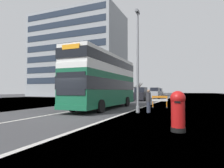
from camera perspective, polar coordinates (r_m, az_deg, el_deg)
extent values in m
cube|color=#38383A|center=(12.66, -15.45, -9.68)|extent=(140.00, 280.00, 0.10)
cube|color=#B2AFA8|center=(10.98, -1.62, -10.70)|extent=(0.24, 196.00, 0.01)
cube|color=silver|center=(13.44, -19.64, -8.99)|extent=(0.16, 168.00, 0.01)
cube|color=#145638|center=(17.73, -2.25, -1.65)|extent=(2.56, 11.04, 2.84)
cube|color=silver|center=(17.81, -2.24, 3.57)|extent=(2.56, 11.04, 0.40)
cube|color=silver|center=(17.91, -2.24, 6.30)|extent=(2.53, 10.93, 1.31)
cube|color=black|center=(17.73, -2.25, -0.27)|extent=(2.59, 11.15, 0.91)
cube|color=black|center=(17.91, -2.24, 6.30)|extent=(2.57, 11.10, 0.72)
cube|color=black|center=(12.90, -12.41, 0.12)|extent=(2.28, 0.08, 1.56)
cube|color=orange|center=(13.22, -12.33, 10.93)|extent=(1.36, 0.07, 0.32)
cube|color=#145638|center=(17.76, -2.26, -5.65)|extent=(2.59, 11.15, 0.36)
cylinder|color=black|center=(15.38, -11.80, -6.28)|extent=(0.31, 1.00, 1.00)
cylinder|color=black|center=(14.15, -3.39, -6.69)|extent=(0.31, 1.00, 1.00)
cylinder|color=black|center=(21.03, -1.93, -5.16)|extent=(0.31, 1.00, 1.00)
cylinder|color=black|center=(20.15, 4.54, -5.30)|extent=(0.31, 1.00, 1.00)
cylinder|color=gray|center=(14.53, 7.71, 6.42)|extent=(0.18, 0.18, 7.57)
cube|color=slate|center=(15.59, 7.64, 20.76)|extent=(0.20, 0.70, 0.20)
cylinder|color=gray|center=(14.44, 7.78, -7.58)|extent=(0.29, 0.29, 0.50)
cylinder|color=black|center=(8.27, 19.27, -12.80)|extent=(0.58, 0.58, 0.18)
cylinder|color=#B71414|center=(8.17, 19.22, -8.17)|extent=(0.54, 0.54, 1.17)
sphere|color=#B71414|center=(8.13, 19.17, -4.08)|extent=(0.60, 0.60, 0.60)
cube|color=black|center=(7.86, 19.06, -5.18)|extent=(0.22, 0.03, 0.07)
cube|color=orange|center=(19.04, 14.13, -3.77)|extent=(1.46, 0.29, 0.20)
cube|color=white|center=(19.06, 14.14, -4.73)|extent=(1.46, 0.29, 0.20)
cube|color=orange|center=(19.08, 12.16, -5.36)|extent=(0.08, 0.08, 1.05)
cube|color=black|center=(19.12, 12.17, -6.82)|extent=(0.20, 0.46, 0.08)
cube|color=orange|center=(19.08, 16.13, -5.33)|extent=(0.08, 0.08, 1.05)
cube|color=black|center=(19.11, 16.15, -6.78)|extent=(0.20, 0.46, 0.08)
cube|color=#A8AAAD|center=(21.85, -12.73, -3.55)|extent=(0.04, 3.26, 2.00)
cube|color=#A8AAAD|center=(24.71, -8.17, -3.40)|extent=(0.04, 3.26, 2.00)
cube|color=#A8AAAD|center=(27.69, -4.58, -3.26)|extent=(0.04, 3.26, 2.00)
cube|color=#A8AAAD|center=(30.75, -1.69, -3.14)|extent=(0.04, 3.26, 2.00)
cube|color=#A8AAAD|center=(33.88, 0.67, -3.04)|extent=(0.04, 3.26, 2.00)
cube|color=#A8AAAD|center=(37.06, 2.62, -2.95)|extent=(0.04, 3.26, 2.00)
cube|color=#A8AAAD|center=(40.27, 4.27, -2.87)|extent=(0.04, 3.26, 2.00)
cube|color=#A8AAAD|center=(43.52, 5.67, -2.80)|extent=(0.04, 3.26, 2.00)
cylinder|color=#939699|center=(20.49, -15.48, -3.63)|extent=(0.06, 0.06, 2.10)
cube|color=gray|center=(20.54, -15.50, -6.40)|extent=(0.44, 0.20, 0.12)
cylinder|color=#939699|center=(23.26, -10.31, -3.47)|extent=(0.06, 0.06, 2.10)
cube|color=gray|center=(23.31, -10.33, -5.91)|extent=(0.44, 0.20, 0.12)
cylinder|color=#939699|center=(26.18, -6.27, -3.33)|extent=(0.06, 0.06, 2.10)
cube|color=gray|center=(26.22, -6.28, -5.49)|extent=(0.44, 0.20, 0.12)
cylinder|color=#939699|center=(29.21, -3.06, -3.20)|extent=(0.06, 0.06, 2.10)
cube|color=gray|center=(29.25, -3.06, -5.14)|extent=(0.44, 0.20, 0.12)
cylinder|color=#939699|center=(32.31, -0.46, -3.09)|extent=(0.06, 0.06, 2.10)
cube|color=gray|center=(32.34, -0.46, -4.84)|extent=(0.44, 0.20, 0.12)
cylinder|color=#939699|center=(35.47, 1.69, -2.99)|extent=(0.06, 0.06, 2.10)
cube|color=gray|center=(35.50, 1.69, -4.59)|extent=(0.44, 0.20, 0.12)
cylinder|color=#939699|center=(38.66, 3.48, -2.91)|extent=(0.06, 0.06, 2.10)
cube|color=gray|center=(38.69, 3.48, -4.38)|extent=(0.44, 0.20, 0.12)
cylinder|color=#939699|center=(41.89, 4.99, -2.84)|extent=(0.06, 0.06, 2.10)
cube|color=gray|center=(41.92, 5.00, -4.19)|extent=(0.44, 0.20, 0.12)
cylinder|color=#939699|center=(45.15, 6.29, -2.77)|extent=(0.06, 0.06, 2.10)
cube|color=gray|center=(45.17, 6.30, -4.03)|extent=(0.44, 0.20, 0.12)
cube|color=black|center=(31.70, 8.71, -3.56)|extent=(1.80, 4.31, 1.22)
cube|color=black|center=(31.69, 8.70, -1.73)|extent=(1.66, 2.37, 0.81)
cylinder|color=black|center=(32.82, 10.80, -4.35)|extent=(0.20, 0.60, 0.60)
cylinder|color=black|center=(33.23, 7.75, -4.34)|extent=(0.20, 0.60, 0.60)
cylinder|color=black|center=(30.21, 9.77, -4.56)|extent=(0.20, 0.60, 0.60)
cylinder|color=black|center=(30.66, 6.48, -4.54)|extent=(0.20, 0.60, 0.60)
cube|color=gray|center=(40.63, 12.81, -3.09)|extent=(1.76, 4.02, 1.36)
cube|color=black|center=(40.63, 12.80, -1.60)|extent=(1.62, 2.21, 0.75)
cylinder|color=black|center=(41.74, 14.30, -3.82)|extent=(0.20, 0.60, 0.60)
cylinder|color=black|center=(42.03, 11.92, -3.82)|extent=(0.20, 0.60, 0.60)
cylinder|color=black|center=(39.28, 13.79, -3.94)|extent=(0.20, 0.60, 0.60)
cylinder|color=black|center=(39.58, 11.26, -3.94)|extent=(0.20, 0.60, 0.60)
cube|color=gray|center=(47.98, 13.78, -2.95)|extent=(1.75, 4.35, 1.29)
cube|color=black|center=(47.98, 13.77, -1.72)|extent=(1.61, 2.39, 0.76)
cylinder|color=black|center=(49.21, 15.04, -3.53)|extent=(0.20, 0.60, 0.60)
cylinder|color=black|center=(49.47, 13.02, -3.54)|extent=(0.20, 0.60, 0.60)
cylinder|color=black|center=(46.54, 14.61, -3.62)|extent=(0.20, 0.60, 0.60)
cylinder|color=black|center=(46.81, 12.48, -3.63)|extent=(0.20, 0.60, 0.60)
cylinder|color=#4C3D2D|center=(52.79, 1.49, -2.05)|extent=(0.36, 0.36, 3.25)
cylinder|color=#4C3D2D|center=(52.69, 2.14, -0.06)|extent=(1.30, 0.30, 1.28)
cylinder|color=#4C3D2D|center=(53.17, 1.79, -0.67)|extent=(0.42, 1.05, 1.36)
cylinder|color=#4C3D2D|center=(53.02, 0.81, -0.33)|extent=(1.40, 0.23, 0.91)
cylinder|color=#4C3D2D|center=(52.11, 0.90, -0.07)|extent=(0.66, 1.84, 1.33)
cylinder|color=#4C3D2D|center=(67.10, 8.09, -2.02)|extent=(0.42, 0.42, 3.26)
cylinder|color=#4C3D2D|center=(66.97, 8.59, -0.49)|extent=(1.38, 0.20, 1.73)
cylinder|color=#4C3D2D|center=(67.59, 8.32, -0.52)|extent=(0.48, 1.16, 0.79)
cylinder|color=#4C3D2D|center=(67.32, 7.83, -1.40)|extent=(0.89, 0.50, 1.09)
cylinder|color=#4C3D2D|center=(66.68, 7.60, -1.34)|extent=(1.09, 1.30, 0.99)
cylinder|color=#4C3D2D|center=(66.27, 8.26, -0.26)|extent=(1.04, 1.73, 1.48)
cylinder|color=#4C3D2D|center=(58.48, 5.76, -2.06)|extent=(0.36, 0.36, 3.21)
cylinder|color=#4C3D2D|center=(58.36, 6.60, -1.05)|extent=(1.79, 0.37, 1.15)
cylinder|color=#4C3D2D|center=(58.76, 6.05, -1.15)|extent=(0.64, 0.90, 1.00)
cylinder|color=#4C3D2D|center=(59.20, 5.78, -0.59)|extent=(0.49, 1.49, 1.47)
cylinder|color=#4C3D2D|center=(58.75, 5.15, -0.63)|extent=(1.46, 0.29, 1.75)
cylinder|color=#4C3D2D|center=(58.02, 5.47, -1.20)|extent=(0.44, 1.17, 0.82)
cylinder|color=#4C3D2D|center=(57.96, 5.72, -0.35)|extent=(0.41, 1.20, 1.61)
cylinder|color=#2D3342|center=(14.56, 10.93, -6.87)|extent=(0.29, 0.29, 0.82)
cylinder|color=#333338|center=(14.52, 10.91, -3.89)|extent=(0.34, 0.34, 0.69)
sphere|color=#937056|center=(14.51, 10.90, -2.08)|extent=(0.22, 0.22, 0.22)
cube|color=gray|center=(59.87, -10.16, 8.30)|extent=(27.21, 14.98, 24.69)
cube|color=#232D3D|center=(52.81, -14.61, 1.11)|extent=(25.58, 0.08, 1.73)
cube|color=#232D3D|center=(53.06, -14.58, 4.44)|extent=(25.58, 0.08, 1.73)
cube|color=#232D3D|center=(53.49, -14.56, 7.72)|extent=(25.58, 0.08, 1.73)
cube|color=#232D3D|center=(54.10, -14.53, 10.95)|extent=(25.58, 0.08, 1.73)
cube|color=#232D3D|center=(54.87, -14.50, 14.09)|extent=(25.58, 0.08, 1.73)
cube|color=#232D3D|center=(55.80, -14.47, 17.14)|extent=(25.58, 0.08, 1.73)
cube|color=#232D3D|center=(56.89, -14.44, 20.08)|extent=(25.58, 0.08, 1.73)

